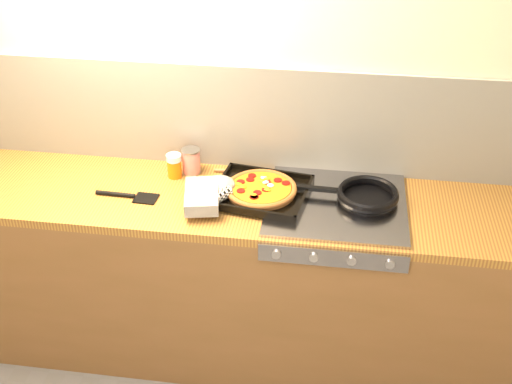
% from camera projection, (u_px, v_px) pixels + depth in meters
% --- Properties ---
extents(room_shell, '(3.20, 3.20, 3.20)m').
position_uv_depth(room_shell, '(244.00, 118.00, 2.95)').
color(room_shell, white).
rests_on(room_shell, ground).
extents(counter_run, '(3.20, 0.62, 0.90)m').
position_uv_depth(counter_run, '(236.00, 276.00, 3.08)').
color(counter_run, brown).
rests_on(counter_run, ground).
extents(stovetop, '(0.60, 0.56, 0.02)m').
position_uv_depth(stovetop, '(336.00, 204.00, 2.78)').
color(stovetop, gray).
rests_on(stovetop, counter_run).
extents(pizza_on_tray, '(0.56, 0.45, 0.07)m').
position_uv_depth(pizza_on_tray, '(245.00, 191.00, 2.80)').
color(pizza_on_tray, black).
rests_on(pizza_on_tray, stovetop).
extents(frying_pan, '(0.45, 0.28, 0.04)m').
position_uv_depth(frying_pan, '(366.00, 195.00, 2.78)').
color(frying_pan, black).
rests_on(frying_pan, stovetop).
extents(tomato_can, '(0.11, 0.11, 0.12)m').
position_uv_depth(tomato_can, '(191.00, 161.00, 2.99)').
color(tomato_can, '#AB0D17').
rests_on(tomato_can, counter_run).
extents(juice_glass, '(0.09, 0.09, 0.12)m').
position_uv_depth(juice_glass, '(174.00, 166.00, 2.96)').
color(juice_glass, orange).
rests_on(juice_glass, counter_run).
extents(wooden_spoon, '(0.30, 0.04, 0.02)m').
position_uv_depth(wooden_spoon, '(252.00, 172.00, 3.01)').
color(wooden_spoon, '#996341').
rests_on(wooden_spoon, counter_run).
extents(black_spatula, '(0.28, 0.09, 0.02)m').
position_uv_depth(black_spatula, '(128.00, 196.00, 2.83)').
color(black_spatula, black).
rests_on(black_spatula, counter_run).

